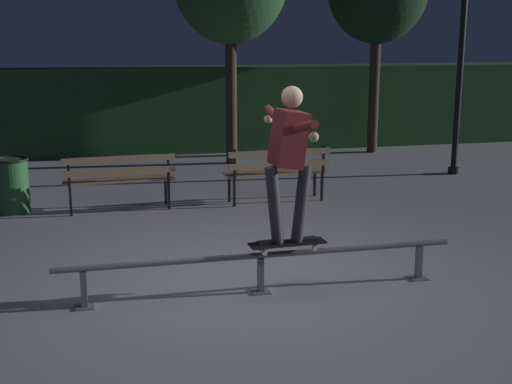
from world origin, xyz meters
TOP-DOWN VIEW (x-y plane):
  - ground_plane at (0.00, 0.00)m, footprint 90.00×90.00m
  - hedge_backdrop at (0.00, 8.57)m, footprint 24.00×1.20m
  - grind_rail at (-0.00, -0.21)m, footprint 4.06×0.18m
  - skateboard at (0.28, -0.21)m, footprint 0.79×0.25m
  - skateboarder at (0.28, -0.21)m, footprint 0.62×1.41m
  - park_bench_leftmost at (-1.26, 3.39)m, footprint 1.62×0.49m
  - park_bench_left_center at (1.13, 3.39)m, footprint 1.62×0.49m
  - lamp_post_right at (4.90, 4.80)m, footprint 0.32×0.32m
  - trash_can at (-2.78, 3.69)m, footprint 0.52×0.52m

SIDE VIEW (x-z plane):
  - ground_plane at x=0.00m, z-range 0.00..0.00m
  - grind_rail at x=0.00m, z-range 0.12..0.53m
  - trash_can at x=-2.78m, z-range 0.01..0.81m
  - skateboard at x=0.28m, z-range 0.45..0.54m
  - park_bench_leftmost at x=-1.26m, z-range 0.10..0.98m
  - park_bench_left_center at x=1.13m, z-range 0.10..0.98m
  - hedge_backdrop at x=0.00m, z-range 0.00..1.84m
  - skateboarder at x=0.28m, z-range 0.65..2.21m
  - lamp_post_right at x=4.90m, z-range 0.53..4.43m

